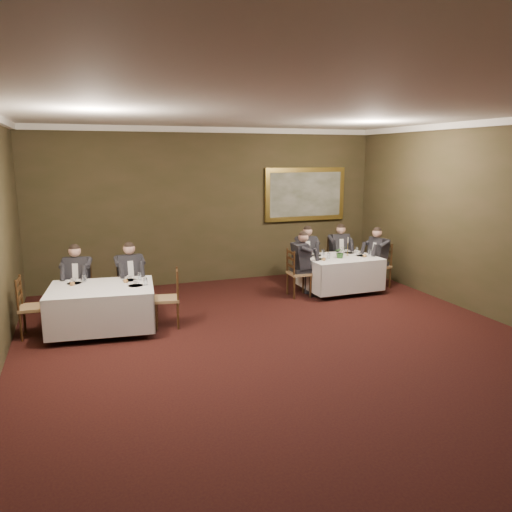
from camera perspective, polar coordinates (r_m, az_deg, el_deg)
ground at (r=7.29m, az=5.40°, el=-11.94°), size 10.00×10.00×0.00m
ceiling at (r=6.72m, az=5.98°, el=16.62°), size 8.00×10.00×0.10m
back_wall at (r=11.47m, az=-5.16°, el=5.69°), size 8.00×0.10×3.50m
crown_molding at (r=6.72m, az=5.97°, el=16.11°), size 8.00×10.00×0.12m
table_main at (r=10.83m, az=9.56°, el=-1.73°), size 1.57×1.21×0.67m
table_second at (r=8.68m, az=-17.18°, el=-5.39°), size 1.82×1.47×0.67m
chair_main_backleft at (r=11.36m, az=5.72°, el=-1.87°), size 0.52×0.51×1.00m
diner_main_backleft at (r=11.30m, az=5.75°, el=-0.76°), size 0.50×0.56×1.35m
chair_main_backright at (r=11.75m, az=9.34°, el=-1.53°), size 0.47×0.45×1.00m
diner_main_backright at (r=11.69m, az=9.40°, el=-0.45°), size 0.44×0.51×1.35m
chair_main_endleft at (r=10.42m, az=4.86°, el=-3.07°), size 0.43×0.45×1.00m
diner_main_endleft at (r=10.37m, az=4.94°, el=-1.84°), size 0.49×0.43×1.35m
chair_main_endright at (r=11.39m, az=13.79°, el=-2.12°), size 0.49×0.50×1.00m
diner_main_endright at (r=11.33m, az=13.80°, el=-1.00°), size 0.54×0.47×1.35m
chair_sec_backleft at (r=9.60m, az=-19.52°, el=-4.97°), size 0.52×0.51×1.00m
diner_sec_backleft at (r=9.53m, az=-19.62°, el=-3.67°), size 0.50×0.56×1.35m
chair_sec_backright at (r=9.54m, az=-14.10°, el=-4.75°), size 0.46×0.44×1.00m
diner_sec_backright at (r=9.47m, az=-14.16°, el=-3.44°), size 0.44×0.50×1.35m
chair_sec_endright at (r=8.72m, az=-10.05°, el=-6.11°), size 0.49×0.51×1.00m
chair_sec_endleft at (r=8.87m, az=-24.06°, el=-6.65°), size 0.44×0.46×1.00m
centerpiece at (r=10.63m, az=9.63°, el=0.48°), size 0.29×0.27×0.26m
candlestick at (r=10.91m, az=10.44°, el=0.84°), size 0.06×0.06×0.42m
place_setting_table_main at (r=10.89m, az=7.05°, el=0.27°), size 0.33×0.31×0.14m
place_setting_table_second at (r=9.00m, az=-19.73°, el=-2.67°), size 0.33×0.31×0.14m
painting at (r=12.19m, az=5.64°, el=7.03°), size 2.07×0.09×1.27m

